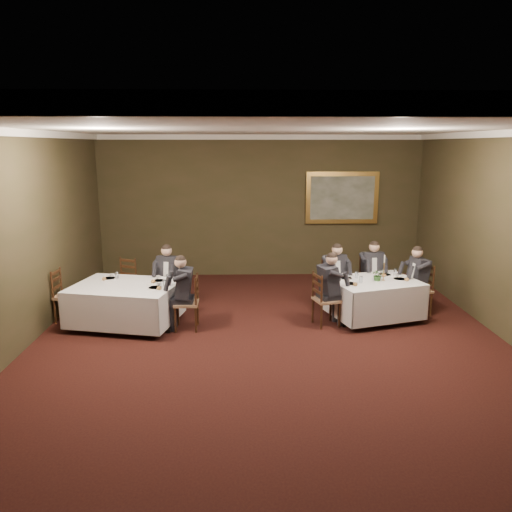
{
  "coord_description": "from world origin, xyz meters",
  "views": [
    {
      "loc": [
        -0.45,
        -7.41,
        3.25
      ],
      "look_at": [
        -0.19,
        2.02,
        1.15
      ],
      "focal_mm": 35.0,
      "sensor_mm": 36.0,
      "label": 1
    }
  ],
  "objects_px": {
    "diner_sec_endright": "(186,302)",
    "chair_sec_endleft": "(68,306)",
    "table_second": "(126,301)",
    "centerpiece": "(378,274)",
    "chair_sec_backright": "(170,296)",
    "diner_main_endleft": "(326,298)",
    "diner_sec_backright": "(169,285)",
    "chair_main_backright": "(370,291)",
    "chair_sec_backleft": "(124,294)",
    "diner_main_backleft": "(334,284)",
    "diner_main_endright": "(418,289)",
    "chair_sec_endright": "(187,314)",
    "chair_main_endleft": "(325,310)",
    "painting": "(342,198)",
    "chair_main_backleft": "(333,295)",
    "chair_main_endright": "(418,300)",
    "table_main": "(374,296)",
    "candlestick": "(384,271)",
    "diner_main_backright": "(371,281)"
  },
  "relations": [
    {
      "from": "chair_main_backright",
      "to": "chair_sec_backleft",
      "type": "xyz_separation_m",
      "value": [
        -5.09,
        -0.04,
        0.0
      ]
    },
    {
      "from": "diner_main_endright",
      "to": "chair_main_backright",
      "type": "bearing_deg",
      "value": 41.18
    },
    {
      "from": "candlestick",
      "to": "centerpiece",
      "type": "bearing_deg",
      "value": -170.92
    },
    {
      "from": "table_main",
      "to": "chair_sec_endright",
      "type": "xyz_separation_m",
      "value": [
        -3.48,
        -0.42,
        -0.17
      ]
    },
    {
      "from": "diner_main_backleft",
      "to": "chair_main_backright",
      "type": "distance_m",
      "value": 0.88
    },
    {
      "from": "diner_sec_endright",
      "to": "painting",
      "type": "distance_m",
      "value": 5.35
    },
    {
      "from": "chair_main_endright",
      "to": "diner_main_endright",
      "type": "xyz_separation_m",
      "value": [
        -0.01,
        -0.0,
        0.23
      ]
    },
    {
      "from": "diner_main_endleft",
      "to": "chair_sec_endright",
      "type": "relative_size",
      "value": 1.35
    },
    {
      "from": "centerpiece",
      "to": "table_main",
      "type": "bearing_deg",
      "value": 161.73
    },
    {
      "from": "chair_sec_endleft",
      "to": "chair_sec_endright",
      "type": "bearing_deg",
      "value": 81.89
    },
    {
      "from": "chair_main_backright",
      "to": "diner_sec_backright",
      "type": "distance_m",
      "value": 4.13
    },
    {
      "from": "chair_main_endright",
      "to": "chair_sec_backright",
      "type": "bearing_deg",
      "value": 75.37
    },
    {
      "from": "candlestick",
      "to": "diner_main_backright",
      "type": "bearing_deg",
      "value": 89.33
    },
    {
      "from": "diner_sec_endright",
      "to": "chair_main_endleft",
      "type": "bearing_deg",
      "value": -86.97
    },
    {
      "from": "diner_main_backleft",
      "to": "diner_main_endleft",
      "type": "bearing_deg",
      "value": 55.85
    },
    {
      "from": "chair_sec_backright",
      "to": "chair_main_endleft",
      "type": "bearing_deg",
      "value": 176.26
    },
    {
      "from": "chair_main_endright",
      "to": "painting",
      "type": "xyz_separation_m",
      "value": [
        -0.96,
        3.07,
        1.69
      ]
    },
    {
      "from": "chair_main_backleft",
      "to": "diner_sec_backright",
      "type": "distance_m",
      "value": 3.31
    },
    {
      "from": "diner_main_endleft",
      "to": "chair_sec_endright",
      "type": "height_order",
      "value": "diner_main_endleft"
    },
    {
      "from": "chair_main_backright",
      "to": "diner_sec_endright",
      "type": "xyz_separation_m",
      "value": [
        -3.67,
        -1.33,
        0.23
      ]
    },
    {
      "from": "chair_main_endleft",
      "to": "chair_sec_backleft",
      "type": "height_order",
      "value": "same"
    },
    {
      "from": "table_second",
      "to": "centerpiece",
      "type": "relative_size",
      "value": 8.56
    },
    {
      "from": "diner_main_backleft",
      "to": "painting",
      "type": "height_order",
      "value": "painting"
    },
    {
      "from": "chair_main_backright",
      "to": "chair_main_endright",
      "type": "height_order",
      "value": "same"
    },
    {
      "from": "table_main",
      "to": "diner_main_backright",
      "type": "height_order",
      "value": "diner_main_backright"
    },
    {
      "from": "diner_main_endleft",
      "to": "diner_sec_endright",
      "type": "bearing_deg",
      "value": -102.97
    },
    {
      "from": "chair_sec_endleft",
      "to": "diner_sec_backright",
      "type": "bearing_deg",
      "value": 111.21
    },
    {
      "from": "diner_main_backright",
      "to": "painting",
      "type": "distance_m",
      "value": 2.87
    },
    {
      "from": "table_main",
      "to": "diner_main_endleft",
      "type": "bearing_deg",
      "value": -163.15
    },
    {
      "from": "chair_sec_backleft",
      "to": "table_second",
      "type": "bearing_deg",
      "value": 132.02
    },
    {
      "from": "diner_sec_endright",
      "to": "diner_main_endleft",
      "type": "bearing_deg",
      "value": -86.91
    },
    {
      "from": "chair_sec_backright",
      "to": "centerpiece",
      "type": "relative_size",
      "value": 4.06
    },
    {
      "from": "diner_main_endright",
      "to": "candlestick",
      "type": "relative_size",
      "value": 2.67
    },
    {
      "from": "diner_main_endright",
      "to": "chair_sec_endleft",
      "type": "bearing_deg",
      "value": 81.42
    },
    {
      "from": "chair_sec_backleft",
      "to": "centerpiece",
      "type": "distance_m",
      "value": 5.08
    },
    {
      "from": "diner_main_endleft",
      "to": "diner_sec_backright",
      "type": "relative_size",
      "value": 1.0
    },
    {
      "from": "table_main",
      "to": "diner_main_endright",
      "type": "xyz_separation_m",
      "value": [
        0.95,
        0.29,
        0.06
      ]
    },
    {
      "from": "diner_main_endright",
      "to": "painting",
      "type": "height_order",
      "value": "painting"
    },
    {
      "from": "chair_sec_endright",
      "to": "chair_main_backleft",
      "type": "bearing_deg",
      "value": -69.09
    },
    {
      "from": "diner_sec_endright",
      "to": "chair_sec_endleft",
      "type": "bearing_deg",
      "value": 77.9
    },
    {
      "from": "chair_sec_backright",
      "to": "diner_sec_endright",
      "type": "xyz_separation_m",
      "value": [
        0.45,
        -1.07,
        0.23
      ]
    },
    {
      "from": "diner_sec_backright",
      "to": "chair_sec_endleft",
      "type": "bearing_deg",
      "value": 31.0
    },
    {
      "from": "diner_sec_endright",
      "to": "painting",
      "type": "xyz_separation_m",
      "value": [
        3.5,
        3.78,
        1.46
      ]
    },
    {
      "from": "chair_main_endright",
      "to": "diner_sec_backright",
      "type": "distance_m",
      "value": 4.93
    },
    {
      "from": "chair_main_endleft",
      "to": "chair_sec_backright",
      "type": "bearing_deg",
      "value": -123.53
    },
    {
      "from": "chair_main_endleft",
      "to": "painting",
      "type": "xyz_separation_m",
      "value": [
        0.96,
        3.65,
        1.69
      ]
    },
    {
      "from": "chair_sec_backleft",
      "to": "chair_main_backleft",
      "type": "bearing_deg",
      "value": -155.97
    },
    {
      "from": "chair_sec_endleft",
      "to": "chair_main_backleft",
      "type": "bearing_deg",
      "value": 100.52
    },
    {
      "from": "diner_main_backleft",
      "to": "chair_main_endright",
      "type": "xyz_separation_m",
      "value": [
        1.6,
        -0.36,
        -0.23
      ]
    },
    {
      "from": "chair_main_endleft",
      "to": "diner_main_endleft",
      "type": "relative_size",
      "value": 0.74
    }
  ]
}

